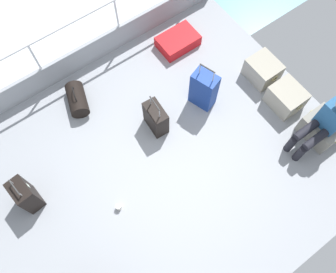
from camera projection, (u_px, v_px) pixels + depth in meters
ground_plane at (163, 164)px, 5.15m from camera, size 4.40×5.20×0.06m
gunwale_port at (84, 56)px, 5.63m from camera, size 0.06×5.20×0.45m
railing_port at (76, 32)px, 5.12m from camera, size 0.04×4.20×1.02m
sea_wake at (53, 24)px, 6.61m from camera, size 12.00×12.00×0.01m
cargo_crate_0 at (263, 70)px, 5.58m from camera, size 0.52×0.43×0.35m
cargo_crate_1 at (286, 98)px, 5.37m from camera, size 0.54×0.44×0.36m
cargo_crate_2 at (322, 128)px, 5.16m from camera, size 0.58×0.45×0.36m
passenger_seated at (324, 124)px, 4.78m from camera, size 0.34×0.66×1.06m
suitcase_1 at (204, 90)px, 5.23m from camera, size 0.43×0.34×0.90m
suitcase_2 at (156, 118)px, 5.14m from camera, size 0.41×0.25×0.71m
suitcase_3 at (26, 195)px, 4.65m from camera, size 0.37×0.26×0.69m
suitcase_4 at (178, 41)px, 5.90m from camera, size 0.46×0.67×0.20m
duffel_bag at (77, 99)px, 5.39m from camera, size 0.58×0.43×0.41m
paper_cup at (119, 207)px, 4.82m from camera, size 0.08×0.08×0.10m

